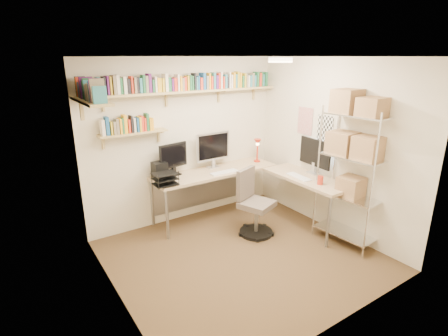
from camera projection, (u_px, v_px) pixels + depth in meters
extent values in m
plane|color=#47341E|center=(242.00, 256.00, 4.59)|extent=(3.20, 3.20, 0.00)
cube|color=beige|center=(186.00, 141.00, 5.40)|extent=(3.20, 0.04, 2.50)
cube|color=beige|center=(111.00, 192.00, 3.37)|extent=(0.04, 3.00, 2.50)
cube|color=beige|center=(332.00, 147.00, 5.06)|extent=(0.04, 3.00, 2.50)
cube|color=beige|center=(347.00, 208.00, 3.03)|extent=(3.20, 0.04, 2.50)
cube|color=white|center=(246.00, 57.00, 3.83)|extent=(3.20, 3.00, 0.04)
cube|color=silver|center=(305.00, 121.00, 5.40)|extent=(0.01, 0.30, 0.42)
cube|color=white|center=(325.00, 128.00, 5.10)|extent=(0.01, 0.28, 0.38)
cylinder|color=#FFEAC6|center=(280.00, 60.00, 4.38)|extent=(0.30, 0.30, 0.06)
cube|color=tan|center=(188.00, 91.00, 5.07)|extent=(3.05, 0.25, 0.03)
cube|color=tan|center=(90.00, 101.00, 3.95)|extent=(0.25, 1.00, 0.03)
cube|color=tan|center=(133.00, 133.00, 4.80)|extent=(0.95, 0.20, 0.02)
cube|color=tan|center=(103.00, 101.00, 4.51)|extent=(0.03, 0.20, 0.20)
cube|color=tan|center=(167.00, 97.00, 4.98)|extent=(0.03, 0.20, 0.20)
cube|color=tan|center=(220.00, 94.00, 5.46)|extent=(0.03, 0.20, 0.20)
cube|color=tan|center=(255.00, 91.00, 5.83)|extent=(0.03, 0.20, 0.20)
cube|color=silver|center=(81.00, 89.00, 4.26)|extent=(0.02, 0.13, 0.18)
cube|color=#591A62|center=(85.00, 88.00, 4.28)|extent=(0.03, 0.13, 0.19)
cube|color=gold|center=(88.00, 89.00, 4.31)|extent=(0.04, 0.11, 0.18)
cube|color=silver|center=(91.00, 87.00, 4.32)|extent=(0.02, 0.13, 0.20)
cube|color=gold|center=(94.00, 87.00, 4.34)|extent=(0.04, 0.15, 0.21)
cube|color=teal|center=(98.00, 86.00, 4.36)|extent=(0.03, 0.15, 0.22)
cube|color=#7D715B|center=(101.00, 87.00, 4.38)|extent=(0.03, 0.11, 0.21)
cube|color=black|center=(104.00, 86.00, 4.40)|extent=(0.03, 0.13, 0.23)
cube|color=#591A62|center=(107.00, 85.00, 4.42)|extent=(0.02, 0.15, 0.23)
cube|color=gold|center=(110.00, 86.00, 4.44)|extent=(0.02, 0.12, 0.23)
cube|color=#7D715B|center=(113.00, 85.00, 4.46)|extent=(0.04, 0.15, 0.24)
cube|color=silver|center=(117.00, 85.00, 4.49)|extent=(0.04, 0.13, 0.24)
cube|color=#206139|center=(120.00, 86.00, 4.51)|extent=(0.03, 0.12, 0.20)
cube|color=silver|center=(124.00, 85.00, 4.54)|extent=(0.04, 0.14, 0.22)
cube|color=black|center=(128.00, 86.00, 4.57)|extent=(0.04, 0.13, 0.19)
cube|color=red|center=(131.00, 85.00, 4.59)|extent=(0.03, 0.11, 0.22)
cube|color=#7D715B|center=(134.00, 85.00, 4.61)|extent=(0.03, 0.14, 0.21)
cube|color=black|center=(137.00, 85.00, 4.63)|extent=(0.03, 0.12, 0.21)
cube|color=teal|center=(140.00, 86.00, 4.66)|extent=(0.04, 0.11, 0.19)
cube|color=#206139|center=(143.00, 84.00, 4.67)|extent=(0.03, 0.11, 0.23)
cube|color=#7D715B|center=(146.00, 84.00, 4.70)|extent=(0.04, 0.12, 0.22)
cube|color=#591A62|center=(149.00, 83.00, 4.72)|extent=(0.04, 0.12, 0.25)
cube|color=#206139|center=(152.00, 86.00, 4.75)|extent=(0.03, 0.13, 0.17)
cube|color=silver|center=(155.00, 84.00, 4.77)|extent=(0.03, 0.13, 0.21)
cube|color=#F0A71C|center=(157.00, 85.00, 4.79)|extent=(0.03, 0.14, 0.19)
cube|color=gold|center=(159.00, 85.00, 4.80)|extent=(0.03, 0.12, 0.19)
cube|color=gold|center=(162.00, 85.00, 4.83)|extent=(0.03, 0.11, 0.18)
cube|color=silver|center=(165.00, 83.00, 4.84)|extent=(0.04, 0.13, 0.24)
cube|color=#206139|center=(168.00, 84.00, 4.88)|extent=(0.04, 0.12, 0.19)
cube|color=#591A62|center=(171.00, 85.00, 4.90)|extent=(0.03, 0.13, 0.17)
cube|color=red|center=(174.00, 84.00, 4.92)|extent=(0.04, 0.12, 0.18)
cube|color=silver|center=(177.00, 83.00, 4.94)|extent=(0.03, 0.14, 0.23)
cube|color=#F0A71C|center=(179.00, 83.00, 4.96)|extent=(0.03, 0.15, 0.21)
cube|color=#7D715B|center=(182.00, 84.00, 4.99)|extent=(0.04, 0.13, 0.18)
cube|color=red|center=(184.00, 84.00, 5.01)|extent=(0.03, 0.11, 0.19)
cube|color=gold|center=(187.00, 83.00, 5.03)|extent=(0.03, 0.12, 0.21)
cube|color=#206139|center=(189.00, 83.00, 5.05)|extent=(0.03, 0.11, 0.21)
cube|color=#206139|center=(191.00, 83.00, 5.07)|extent=(0.02, 0.12, 0.20)
cube|color=black|center=(194.00, 81.00, 5.08)|extent=(0.03, 0.12, 0.24)
cube|color=teal|center=(196.00, 83.00, 5.11)|extent=(0.02, 0.11, 0.19)
cube|color=#1B538E|center=(197.00, 83.00, 5.12)|extent=(0.02, 0.12, 0.20)
cube|color=red|center=(200.00, 84.00, 5.15)|extent=(0.04, 0.14, 0.17)
cube|color=#1B538E|center=(203.00, 81.00, 5.16)|extent=(0.04, 0.14, 0.24)
cube|color=#7D715B|center=(206.00, 82.00, 5.20)|extent=(0.04, 0.14, 0.20)
cube|color=#F0A71C|center=(208.00, 81.00, 5.21)|extent=(0.03, 0.13, 0.24)
cube|color=red|center=(211.00, 83.00, 5.24)|extent=(0.03, 0.12, 0.19)
cube|color=teal|center=(213.00, 81.00, 5.26)|extent=(0.04, 0.13, 0.24)
cube|color=#591A62|center=(215.00, 82.00, 5.28)|extent=(0.04, 0.14, 0.20)
cube|color=red|center=(218.00, 81.00, 5.30)|extent=(0.03, 0.12, 0.23)
cube|color=silver|center=(220.00, 80.00, 5.32)|extent=(0.03, 0.13, 0.25)
cube|color=red|center=(222.00, 82.00, 5.35)|extent=(0.03, 0.13, 0.18)
cube|color=teal|center=(224.00, 81.00, 5.37)|extent=(0.04, 0.14, 0.21)
cube|color=black|center=(226.00, 82.00, 5.40)|extent=(0.03, 0.11, 0.17)
cube|color=silver|center=(228.00, 80.00, 5.41)|extent=(0.03, 0.12, 0.24)
cube|color=silver|center=(230.00, 81.00, 5.43)|extent=(0.03, 0.13, 0.20)
cube|color=#F0A71C|center=(232.00, 80.00, 5.45)|extent=(0.03, 0.12, 0.23)
cube|color=teal|center=(235.00, 81.00, 5.48)|extent=(0.03, 0.11, 0.21)
cube|color=gold|center=(237.00, 80.00, 5.49)|extent=(0.03, 0.11, 0.25)
cube|color=#F0A71C|center=(239.00, 80.00, 5.51)|extent=(0.03, 0.13, 0.23)
cube|color=#206139|center=(241.00, 82.00, 5.54)|extent=(0.03, 0.15, 0.18)
cube|color=gold|center=(243.00, 80.00, 5.56)|extent=(0.03, 0.14, 0.22)
cube|color=#7D715B|center=(245.00, 81.00, 5.58)|extent=(0.03, 0.14, 0.19)
cube|color=silver|center=(247.00, 81.00, 5.61)|extent=(0.03, 0.13, 0.18)
cube|color=teal|center=(249.00, 81.00, 5.63)|extent=(0.04, 0.13, 0.18)
cube|color=#7D715B|center=(251.00, 80.00, 5.65)|extent=(0.04, 0.12, 0.22)
cube|color=teal|center=(253.00, 81.00, 5.68)|extent=(0.04, 0.12, 0.18)
cube|color=#206139|center=(256.00, 79.00, 5.70)|extent=(0.04, 0.12, 0.23)
cube|color=red|center=(258.00, 80.00, 5.72)|extent=(0.04, 0.15, 0.22)
cube|color=#206139|center=(260.00, 79.00, 5.75)|extent=(0.02, 0.12, 0.23)
cube|color=teal|center=(262.00, 80.00, 5.77)|extent=(0.03, 0.12, 0.19)
cube|color=#206139|center=(264.00, 79.00, 5.79)|extent=(0.04, 0.14, 0.23)
cube|color=teal|center=(100.00, 95.00, 3.58)|extent=(0.14, 0.03, 0.18)
cube|color=silver|center=(99.00, 95.00, 3.60)|extent=(0.13, 0.03, 0.17)
cube|color=#7D715B|center=(98.00, 91.00, 3.62)|extent=(0.15, 0.02, 0.25)
cube|color=red|center=(97.00, 93.00, 3.66)|extent=(0.12, 0.03, 0.20)
cube|color=#591A62|center=(96.00, 90.00, 3.68)|extent=(0.13, 0.02, 0.25)
cube|color=silver|center=(95.00, 93.00, 3.72)|extent=(0.12, 0.02, 0.19)
cube|color=#1B538E|center=(94.00, 91.00, 3.74)|extent=(0.12, 0.03, 0.22)
cube|color=#7D715B|center=(93.00, 92.00, 3.77)|extent=(0.15, 0.03, 0.19)
cube|color=#7D715B|center=(93.00, 92.00, 3.80)|extent=(0.11, 0.03, 0.20)
cube|color=#7D715B|center=(92.00, 92.00, 3.83)|extent=(0.15, 0.04, 0.18)
cube|color=teal|center=(91.00, 90.00, 3.86)|extent=(0.14, 0.03, 0.22)
cube|color=#206139|center=(90.00, 90.00, 3.90)|extent=(0.11, 0.04, 0.22)
cube|color=#206139|center=(88.00, 89.00, 3.93)|extent=(0.11, 0.04, 0.24)
cube|color=#206139|center=(88.00, 90.00, 3.98)|extent=(0.11, 0.04, 0.21)
cube|color=#591A62|center=(86.00, 88.00, 4.00)|extent=(0.15, 0.04, 0.25)
cube|color=red|center=(86.00, 88.00, 4.04)|extent=(0.14, 0.03, 0.24)
cube|color=#1B538E|center=(85.00, 90.00, 4.09)|extent=(0.14, 0.04, 0.19)
cube|color=#591A62|center=(84.00, 89.00, 4.12)|extent=(0.11, 0.03, 0.20)
cube|color=#7D715B|center=(83.00, 90.00, 4.16)|extent=(0.12, 0.03, 0.18)
cube|color=red|center=(82.00, 87.00, 4.18)|extent=(0.12, 0.03, 0.24)
cube|color=#F0A71C|center=(81.00, 87.00, 4.21)|extent=(0.13, 0.02, 0.23)
cube|color=black|center=(81.00, 86.00, 4.24)|extent=(0.12, 0.04, 0.24)
cube|color=silver|center=(102.00, 128.00, 4.55)|extent=(0.04, 0.13, 0.21)
cube|color=#1B538E|center=(107.00, 126.00, 4.57)|extent=(0.04, 0.11, 0.24)
cube|color=gold|center=(111.00, 128.00, 4.61)|extent=(0.02, 0.12, 0.18)
cube|color=#7D715B|center=(114.00, 128.00, 4.63)|extent=(0.03, 0.13, 0.17)
cube|color=#7D715B|center=(117.00, 126.00, 4.65)|extent=(0.04, 0.12, 0.20)
cube|color=#F0A71C|center=(120.00, 126.00, 4.67)|extent=(0.03, 0.14, 0.20)
cube|color=#206139|center=(122.00, 126.00, 4.68)|extent=(0.02, 0.13, 0.21)
cube|color=#F0A71C|center=(124.00, 124.00, 4.70)|extent=(0.04, 0.13, 0.25)
cube|color=red|center=(128.00, 126.00, 4.73)|extent=(0.03, 0.13, 0.18)
cube|color=black|center=(131.00, 124.00, 4.75)|extent=(0.02, 0.12, 0.23)
cube|color=silver|center=(134.00, 125.00, 4.77)|extent=(0.03, 0.11, 0.19)
cube|color=#1B538E|center=(137.00, 125.00, 4.79)|extent=(0.03, 0.15, 0.19)
cube|color=gold|center=(139.00, 124.00, 4.81)|extent=(0.03, 0.15, 0.20)
cube|color=red|center=(141.00, 123.00, 4.83)|extent=(0.04, 0.11, 0.21)
cube|color=red|center=(144.00, 124.00, 4.85)|extent=(0.03, 0.11, 0.18)
cube|color=#206139|center=(147.00, 122.00, 4.86)|extent=(0.04, 0.11, 0.24)
cube|color=#F0A71C|center=(149.00, 124.00, 4.89)|extent=(0.02, 0.14, 0.17)
cube|color=#F0A71C|center=(151.00, 124.00, 4.91)|extent=(0.03, 0.12, 0.17)
cube|color=tan|center=(215.00, 171.00, 5.51)|extent=(2.03, 0.64, 0.04)
cube|color=tan|center=(309.00, 178.00, 5.23)|extent=(0.64, 1.39, 0.04)
cylinder|color=gray|center=(167.00, 215.00, 4.91)|extent=(0.04, 0.04, 0.75)
cylinder|color=gray|center=(152.00, 202.00, 5.33)|extent=(0.04, 0.04, 0.75)
cylinder|color=gray|center=(265.00, 176.00, 6.52)|extent=(0.04, 0.04, 0.75)
cylinder|color=gray|center=(328.00, 222.00, 4.70)|extent=(0.04, 0.04, 0.75)
cylinder|color=gray|center=(354.00, 213.00, 4.98)|extent=(0.04, 0.04, 0.75)
cube|color=gray|center=(206.00, 187.00, 5.84)|extent=(1.93, 0.02, 0.59)
cube|color=silver|center=(213.00, 146.00, 5.53)|extent=(0.59, 0.03, 0.45)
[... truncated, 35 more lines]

